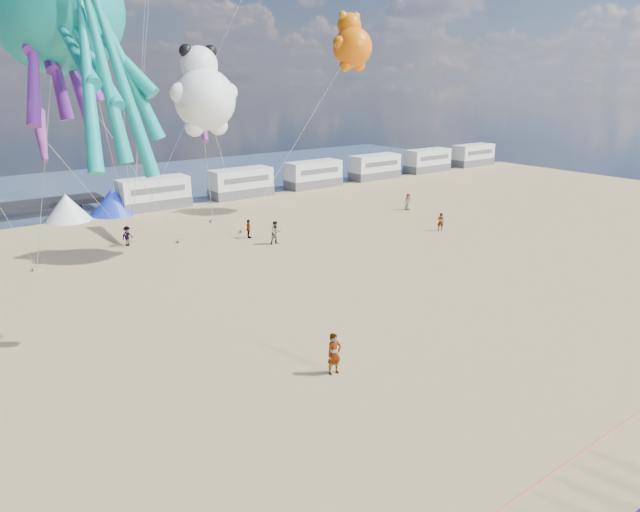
{
  "coord_description": "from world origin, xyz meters",
  "views": [
    {
      "loc": [
        -13.69,
        -12.75,
        12.08
      ],
      "look_at": [
        0.4,
        6.0,
        4.75
      ],
      "focal_mm": 32.0,
      "sensor_mm": 36.0,
      "label": 1
    }
  ],
  "objects_px": {
    "beachgoer_5": "(440,222)",
    "motorhome_1": "(241,183)",
    "motorhome_0": "(154,193)",
    "kite_octopus_teal": "(56,11)",
    "kite_panda": "(205,99)",
    "tent_blue": "(112,202)",
    "motorhome_2": "(313,174)",
    "beachgoer_6": "(408,202)",
    "windsock_mid": "(202,119)",
    "motorhome_5": "(473,155)",
    "windsock_right": "(41,136)",
    "standing_person": "(334,354)",
    "sandbag_c": "(243,231)",
    "sandbag_b": "(181,241)",
    "kite_teddy_orange": "(353,47)",
    "motorhome_4": "(427,161)",
    "sandbag_d": "(213,221)",
    "motorhome_3": "(375,167)",
    "sandbag_e": "(132,243)",
    "beachgoer_3": "(249,229)",
    "tent_white": "(67,207)",
    "beachgoer_2": "(127,236)",
    "sandbag_a": "(37,269)",
    "beachgoer_1": "(276,233)"
  },
  "relations": [
    {
      "from": "motorhome_2",
      "to": "windsock_mid",
      "type": "height_order",
      "value": "windsock_mid"
    },
    {
      "from": "sandbag_b",
      "to": "beachgoer_3",
      "type": "bearing_deg",
      "value": -22.92
    },
    {
      "from": "motorhome_4",
      "to": "motorhome_5",
      "type": "xyz_separation_m",
      "value": [
        9.5,
        0.0,
        0.0
      ]
    },
    {
      "from": "motorhome_2",
      "to": "beachgoer_5",
      "type": "xyz_separation_m",
      "value": [
        -3.31,
        -22.22,
        -0.75
      ]
    },
    {
      "from": "motorhome_1",
      "to": "sandbag_d",
      "type": "bearing_deg",
      "value": -132.15
    },
    {
      "from": "motorhome_2",
      "to": "beachgoer_6",
      "type": "height_order",
      "value": "motorhome_2"
    },
    {
      "from": "motorhome_2",
      "to": "windsock_mid",
      "type": "distance_m",
      "value": 23.7
    },
    {
      "from": "standing_person",
      "to": "beachgoer_1",
      "type": "relative_size",
      "value": 1.03
    },
    {
      "from": "motorhome_3",
      "to": "windsock_right",
      "type": "bearing_deg",
      "value": -160.3
    },
    {
      "from": "motorhome_2",
      "to": "beachgoer_6",
      "type": "xyz_separation_m",
      "value": [
        0.16,
        -15.06,
        -0.72
      ]
    },
    {
      "from": "standing_person",
      "to": "sandbag_c",
      "type": "xyz_separation_m",
      "value": [
        8.51,
        22.79,
        -0.81
      ]
    },
    {
      "from": "motorhome_1",
      "to": "sandbag_a",
      "type": "bearing_deg",
      "value": -149.87
    },
    {
      "from": "motorhome_1",
      "to": "windsock_mid",
      "type": "xyz_separation_m",
      "value": [
        -9.64,
        -11.74,
        7.61
      ]
    },
    {
      "from": "motorhome_2",
      "to": "beachgoer_5",
      "type": "relative_size",
      "value": 4.39
    },
    {
      "from": "motorhome_3",
      "to": "standing_person",
      "type": "relative_size",
      "value": 3.57
    },
    {
      "from": "sandbag_a",
      "to": "windsock_mid",
      "type": "bearing_deg",
      "value": 6.41
    },
    {
      "from": "beachgoer_1",
      "to": "beachgoer_6",
      "type": "bearing_deg",
      "value": 12.2
    },
    {
      "from": "standing_person",
      "to": "sandbag_c",
      "type": "height_order",
      "value": "standing_person"
    },
    {
      "from": "windsock_mid",
      "to": "beachgoer_2",
      "type": "bearing_deg",
      "value": -163.77
    },
    {
      "from": "beachgoer_3",
      "to": "beachgoer_5",
      "type": "relative_size",
      "value": 0.99
    },
    {
      "from": "beachgoer_6",
      "to": "motorhome_5",
      "type": "bearing_deg",
      "value": 61.61
    },
    {
      "from": "motorhome_2",
      "to": "motorhome_5",
      "type": "bearing_deg",
      "value": 0.0
    },
    {
      "from": "kite_teddy_orange",
      "to": "windsock_mid",
      "type": "height_order",
      "value": "kite_teddy_orange"
    },
    {
      "from": "motorhome_3",
      "to": "tent_blue",
      "type": "height_order",
      "value": "motorhome_3"
    },
    {
      "from": "motorhome_3",
      "to": "kite_teddy_orange",
      "type": "distance_m",
      "value": 22.48
    },
    {
      "from": "beachgoer_1",
      "to": "windsock_mid",
      "type": "relative_size",
      "value": 0.27
    },
    {
      "from": "beachgoer_3",
      "to": "windsock_mid",
      "type": "xyz_separation_m",
      "value": [
        -2.03,
        2.94,
        8.36
      ]
    },
    {
      "from": "tent_white",
      "to": "windsock_mid",
      "type": "distance_m",
      "value": 16.19
    },
    {
      "from": "standing_person",
      "to": "beachgoer_6",
      "type": "relative_size",
      "value": 1.19
    },
    {
      "from": "motorhome_5",
      "to": "sandbag_d",
      "type": "distance_m",
      "value": 46.3
    },
    {
      "from": "beachgoer_2",
      "to": "sandbag_b",
      "type": "bearing_deg",
      "value": -47.32
    },
    {
      "from": "motorhome_3",
      "to": "sandbag_e",
      "type": "height_order",
      "value": "motorhome_3"
    },
    {
      "from": "motorhome_3",
      "to": "sandbag_a",
      "type": "distance_m",
      "value": 43.83
    },
    {
      "from": "motorhome_5",
      "to": "kite_panda",
      "type": "xyz_separation_m",
      "value": [
        -49.87,
        -17.05,
        9.24
      ]
    },
    {
      "from": "kite_panda",
      "to": "tent_blue",
      "type": "bearing_deg",
      "value": 87.19
    },
    {
      "from": "motorhome_3",
      "to": "windsock_mid",
      "type": "distance_m",
      "value": 31.87
    },
    {
      "from": "windsock_mid",
      "to": "windsock_right",
      "type": "relative_size",
      "value": 1.24
    },
    {
      "from": "motorhome_5",
      "to": "kite_teddy_orange",
      "type": "height_order",
      "value": "kite_teddy_orange"
    },
    {
      "from": "standing_person",
      "to": "beachgoer_5",
      "type": "distance_m",
      "value": 25.65
    },
    {
      "from": "beachgoer_5",
      "to": "motorhome_1",
      "type": "bearing_deg",
      "value": -31.99
    },
    {
      "from": "motorhome_4",
      "to": "kite_teddy_orange",
      "type": "bearing_deg",
      "value": -153.12
    },
    {
      "from": "kite_octopus_teal",
      "to": "motorhome_4",
      "type": "bearing_deg",
      "value": 0.59
    },
    {
      "from": "motorhome_2",
      "to": "beachgoer_6",
      "type": "bearing_deg",
      "value": -89.37
    },
    {
      "from": "beachgoer_2",
      "to": "windsock_mid",
      "type": "distance_m",
      "value": 10.52
    },
    {
      "from": "tent_blue",
      "to": "beachgoer_2",
      "type": "relative_size",
      "value": 2.63
    },
    {
      "from": "sandbag_b",
      "to": "windsock_mid",
      "type": "xyz_separation_m",
      "value": [
        2.8,
        0.9,
        9.0
      ]
    },
    {
      "from": "motorhome_2",
      "to": "sandbag_b",
      "type": "bearing_deg",
      "value": -150.06
    },
    {
      "from": "motorhome_0",
      "to": "kite_octopus_teal",
      "type": "height_order",
      "value": "kite_octopus_teal"
    },
    {
      "from": "motorhome_1",
      "to": "beachgoer_5",
      "type": "bearing_deg",
      "value": -74.43
    },
    {
      "from": "beachgoer_6",
      "to": "sandbag_e",
      "type": "distance_m",
      "value": 25.63
    }
  ]
}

